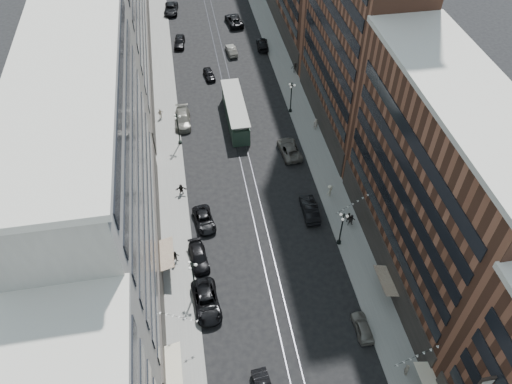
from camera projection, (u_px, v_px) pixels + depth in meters
ground at (235, 118)px, 81.08m from camera, size 220.00×220.00×0.00m
sidewalk_west at (164, 90)px, 86.60m from camera, size 4.00×180.00×0.15m
sidewalk_east at (288, 78)px, 89.23m from camera, size 4.00×180.00×0.15m
rail_west at (223, 84)px, 87.87m from camera, size 0.12×180.00×0.02m
rail_east at (231, 83)px, 88.04m from camera, size 0.12×180.00×0.02m
building_west_mid at (102, 184)px, 50.44m from camera, size 8.00×36.00×28.00m
building_east_mid at (434, 192)px, 52.48m from camera, size 8.00×30.00×24.00m
lamppost_sw_far at (193, 276)px, 55.72m from camera, size 1.03×1.14×5.52m
lamppost_sw_mid at (178, 128)px, 74.32m from camera, size 1.03×1.14×5.52m
lamppost_se_far at (342, 228)px, 60.67m from camera, size 1.03×1.14×5.52m
lamppost_se_mid at (291, 96)px, 79.96m from camera, size 1.03×1.14×5.52m
streetcar at (235, 112)px, 79.33m from camera, size 2.92×13.19×3.65m
car_2 at (206, 302)px, 56.00m from camera, size 3.28×6.35×1.71m
car_4 at (363, 327)px, 53.97m from camera, size 1.68×4.08×1.39m
pedestrian_2 at (176, 257)px, 60.14m from camera, size 0.97×0.71×1.80m
pedestrian_4 at (407, 370)px, 50.30m from camera, size 0.78×1.10×1.72m
car_7 at (204, 220)px, 64.75m from camera, size 3.01×5.35×1.41m
car_8 at (183, 119)px, 79.45m from camera, size 2.66×6.11×1.75m
car_9 at (179, 42)px, 96.65m from camera, size 2.57×5.10×1.67m
car_10 at (310, 209)px, 65.85m from camera, size 1.99×5.35×1.75m
car_11 at (289, 149)px, 74.39m from camera, size 3.19×6.07×1.63m
car_12 at (262, 44)px, 96.13m from camera, size 2.63×5.41×1.52m
car_13 at (209, 74)px, 88.84m from camera, size 2.13×4.23×1.38m
car_14 at (231, 50)px, 94.59m from camera, size 1.98×4.62×1.48m
pedestrian_5 at (181, 189)px, 68.30m from camera, size 1.55×0.54×1.65m
pedestrian_6 at (160, 113)px, 80.23m from camera, size 1.12×0.81×1.74m
pedestrian_7 at (348, 217)px, 64.77m from camera, size 0.86×0.71×1.54m
pedestrian_8 at (316, 124)px, 78.17m from camera, size 0.71×0.47×1.94m
pedestrian_9 at (295, 68)px, 89.66m from camera, size 1.31×0.93×1.87m
car_extra_0 at (234, 20)px, 102.77m from camera, size 3.63×6.57×1.74m
car_extra_1 at (171, 9)px, 106.38m from camera, size 3.40×6.23×1.66m
car_extra_2 at (199, 257)px, 60.50m from camera, size 2.58×5.25×1.47m
pedestrian_extra_0 at (352, 220)px, 64.20m from camera, size 0.94×0.57×1.85m
pedestrian_extra_1 at (330, 190)px, 67.99m from camera, size 1.20×1.15×1.82m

